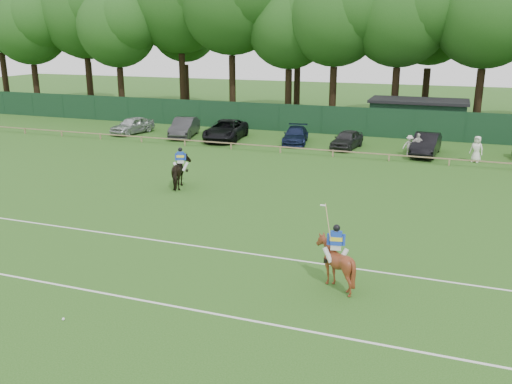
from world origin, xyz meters
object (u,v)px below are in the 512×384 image
at_px(sedan_navy, 296,135).
at_px(polo_ball, 63,319).
at_px(horse_dark, 181,172).
at_px(sedan_silver, 132,125).
at_px(spectator_mid, 417,145).
at_px(horse_chestnut, 335,263).
at_px(sedan_grey, 184,127).
at_px(spectator_right, 477,149).
at_px(suv_black, 226,130).
at_px(estate_black, 426,144).
at_px(utility_shed, 418,116).
at_px(hatch_grey, 347,139).
at_px(spectator_left, 409,146).

bearing_deg(sedan_navy, polo_ball, -98.27).
xyz_separation_m(sedan_navy, polo_ball, (1.03, -29.89, -0.62)).
bearing_deg(horse_dark, sedan_silver, -70.23).
xyz_separation_m(spectator_mid, polo_ball, (-8.65, -27.90, -0.83)).
distance_m(horse_chestnut, sedan_silver, 33.53).
distance_m(sedan_grey, spectator_right, 23.60).
relative_size(suv_black, estate_black, 1.22).
xyz_separation_m(suv_black, utility_shed, (14.90, 8.61, 0.72)).
xyz_separation_m(sedan_navy, spectator_right, (13.65, -2.19, 0.25)).
bearing_deg(horse_chestnut, polo_ball, 24.79).
distance_m(spectator_mid, spectator_right, 3.98).
bearing_deg(polo_ball, estate_black, 72.34).
height_order(suv_black, sedan_navy, suv_black).
bearing_deg(estate_black, utility_shed, 102.58).
bearing_deg(suv_black, horse_chestnut, -65.76).
height_order(suv_black, hatch_grey, suv_black).
xyz_separation_m(suv_black, estate_black, (16.17, -0.52, -0.02)).
distance_m(horse_dark, spectator_right, 20.69).
bearing_deg(horse_chestnut, estate_black, -104.53).
bearing_deg(spectator_left, horse_dark, -149.23).
relative_size(horse_chestnut, utility_shed, 0.21).
distance_m(spectator_left, spectator_mid, 0.68).
xyz_separation_m(horse_dark, sedan_grey, (-7.31, 14.60, -0.11)).
bearing_deg(sedan_grey, utility_shed, 10.89).
relative_size(spectator_right, polo_ball, 20.38).
height_order(horse_chestnut, utility_shed, utility_shed).
height_order(sedan_navy, polo_ball, sedan_navy).
bearing_deg(polo_ball, horse_dark, 103.64).
distance_m(spectator_right, polo_ball, 30.45).
relative_size(spectator_mid, spectator_right, 0.96).
xyz_separation_m(sedan_silver, spectator_left, (24.05, -1.00, 0.01)).
bearing_deg(spectator_left, spectator_right, -24.86).
xyz_separation_m(sedan_grey, hatch_grey, (14.19, -0.14, -0.11)).
distance_m(suv_black, utility_shed, 17.22).
xyz_separation_m(hatch_grey, spectator_left, (4.80, -1.09, 0.05)).
xyz_separation_m(spectator_left, utility_shed, (-0.16, 9.74, 0.78)).
relative_size(sedan_silver, spectator_mid, 2.50).
height_order(sedan_grey, polo_ball, sedan_grey).
bearing_deg(sedan_navy, horse_chestnut, -81.28).
bearing_deg(sedan_navy, utility_shed, 31.91).
xyz_separation_m(horse_dark, hatch_grey, (6.88, 14.46, -0.23)).
bearing_deg(hatch_grey, estate_black, 3.81).
bearing_deg(suv_black, spectator_left, -10.94).
height_order(estate_black, polo_ball, estate_black).
relative_size(spectator_left, spectator_right, 0.83).
height_order(sedan_grey, spectator_left, sedan_grey).
height_order(spectator_right, utility_shed, utility_shed).
bearing_deg(horse_dark, spectator_right, -162.60).
distance_m(suv_black, spectator_right, 19.67).
bearing_deg(sedan_silver, spectator_right, 9.78).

